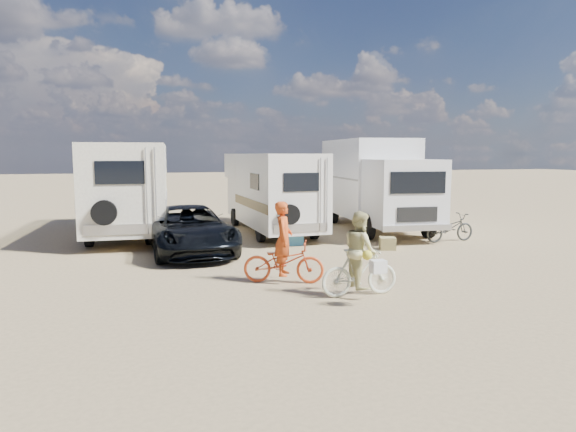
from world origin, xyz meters
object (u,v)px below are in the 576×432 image
object	(u,v)px
bike_woman	(360,272)
rider_man	(284,246)
dark_suv	(189,229)
bike_parked	(450,228)
rv_left	(130,190)
bike_man	(284,262)
rv_main	(271,193)
cooler	(293,238)
rider_woman	(360,258)
box_truck	(377,185)
crate	(387,243)

from	to	relation	value
bike_woman	rider_man	distance (m)	1.94
dark_suv	bike_parked	distance (m)	8.50
rv_left	bike_man	xyz separation A→B (m)	(3.44, -8.14, -1.14)
rv_main	rider_man	world-z (taller)	rv_main
bike_man	cooler	distance (m)	4.83
rider_man	bike_parked	distance (m)	7.75
bike_woman	rider_woman	bearing A→B (deg)	0.00
bike_parked	box_truck	bearing A→B (deg)	16.69
rv_main	rider_man	bearing A→B (deg)	-103.93
rv_left	rider_man	world-z (taller)	rv_left
rv_left	cooler	bearing A→B (deg)	-32.47
rider_woman	bike_parked	xyz separation A→B (m)	(5.55, 5.24, -0.32)
rider_woman	bike_parked	bearing A→B (deg)	-46.50
dark_suv	box_truck	bearing A→B (deg)	15.73
rider_man	bike_parked	size ratio (longest dim) A/B	0.93
box_truck	bike_woman	distance (m)	9.52
rv_main	bike_parked	size ratio (longest dim) A/B	3.78
bike_man	bike_woman	distance (m)	1.91
crate	bike_man	bearing A→B (deg)	-143.55
rv_main	rider_woman	bearing A→B (deg)	-94.39
rv_left	cooler	xyz separation A→B (m)	(5.01, -3.57, -1.39)
dark_suv	crate	xyz separation A→B (m)	(5.86, -1.18, -0.50)
bike_parked	bike_man	bearing A→B (deg)	115.19
box_truck	rider_woman	bearing A→B (deg)	-112.80
rider_man	cooler	bearing A→B (deg)	1.64
rv_left	dark_suv	xyz separation A→B (m)	(1.71, -3.90, -0.93)
rv_main	rv_left	xyz separation A→B (m)	(-5.01, 0.64, 0.16)
bike_man	rider_woman	bearing A→B (deg)	-119.93
bike_man	rider_man	xyz separation A→B (m)	(0.00, 0.00, 0.36)
dark_suv	rider_man	world-z (taller)	rider_man
bike_man	bike_parked	distance (m)	7.74
rv_main	bike_woman	bearing A→B (deg)	-94.39
box_truck	cooler	bearing A→B (deg)	-145.15
rv_left	rider_man	distance (m)	8.87
dark_suv	cooler	distance (m)	3.35
rv_left	box_truck	bearing A→B (deg)	-4.91
box_truck	bike_man	distance (m)	8.96
rider_man	rider_woman	world-z (taller)	rider_man
bike_woman	crate	xyz separation A→B (m)	(2.93, 4.54, -0.31)
rv_main	bike_woman	size ratio (longest dim) A/B	4.12
rider_man	crate	distance (m)	5.19
box_truck	crate	xyz separation A→B (m)	(-1.45, -3.82, -1.55)
box_truck	bike_woman	size ratio (longest dim) A/B	4.30
box_truck	dark_suv	xyz separation A→B (m)	(-7.32, -2.64, -1.04)
rv_main	dark_suv	distance (m)	4.70
rv_left	rider_woman	bearing A→B (deg)	-61.19
rv_left	dark_suv	bearing A→B (deg)	-63.26
box_truck	rv_left	bearing A→B (deg)	176.95
dark_suv	rv_main	bearing A→B (deg)	40.53
bike_parked	rv_main	bearing A→B (deg)	50.37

